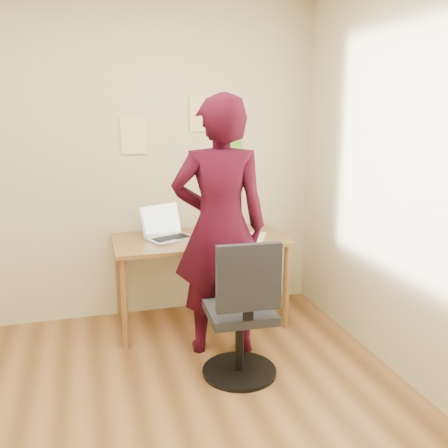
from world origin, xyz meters
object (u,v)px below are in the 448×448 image
object	(u,v)px
person	(220,228)
phone	(232,242)
laptop	(167,232)
office_chair	(242,320)
desk	(200,248)

from	to	relation	value
person	phone	bearing A→B (deg)	-111.78
laptop	office_chair	world-z (taller)	laptop
phone	office_chair	distance (m)	0.82
phone	person	distance (m)	0.39
phone	office_chair	xyz separation A→B (m)	(-0.15, -0.74, -0.33)
office_chair	person	world-z (taller)	person
desk	phone	xyz separation A→B (m)	(0.21, -0.21, 0.09)
laptop	desk	bearing A→B (deg)	-37.00
person	desk	bearing A→B (deg)	-76.10
laptop	phone	xyz separation A→B (m)	(0.47, -0.28, -0.05)
desk	office_chair	size ratio (longest dim) A/B	1.43
phone	desk	bearing A→B (deg)	136.71
office_chair	person	xyz separation A→B (m)	(-0.03, 0.46, 0.52)
laptop	person	bearing A→B (deg)	-85.29
laptop	office_chair	size ratio (longest dim) A/B	0.46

